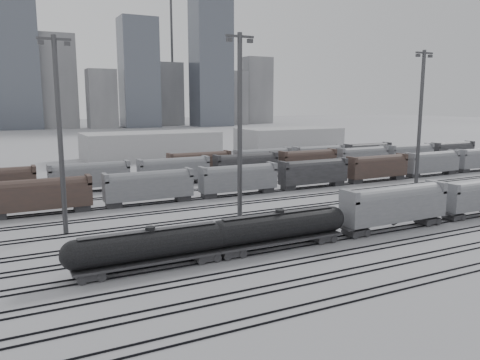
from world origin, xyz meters
name	(u,v)px	position (x,y,z in m)	size (l,w,h in m)	color
ground	(300,248)	(0.00, 0.00, 0.00)	(900.00, 900.00, 0.00)	#BCBCC1
tracks	(235,216)	(0.00, 17.50, 0.08)	(220.00, 71.50, 0.16)	black
tank_car_a	(151,246)	(-17.84, 1.00, 2.54)	(17.77, 2.96, 4.39)	black
tank_car_b	(280,227)	(-2.32, 1.00, 2.62)	(18.34, 3.06, 4.53)	black
hopper_car_a	(394,204)	(15.81, 1.00, 3.63)	(16.42, 3.26, 5.87)	black
light_mast_b	(60,132)	(-24.00, 19.09, 13.42)	(4.05, 0.65, 25.30)	#3C3D3F
light_mast_c	(240,124)	(-0.50, 14.84, 14.08)	(4.25, 0.68, 26.54)	#3C3D3F
light_mast_d	(420,118)	(41.06, 20.25, 14.18)	(4.28, 0.68, 26.73)	#3C3D3F
bg_string_near	(238,180)	(8.00, 32.00, 2.80)	(151.00, 3.00, 5.60)	slate
bg_string_mid	(246,166)	(18.00, 48.00, 2.80)	(151.00, 3.00, 5.60)	black
bg_string_far	(292,158)	(35.50, 56.00, 2.80)	(66.00, 3.00, 5.60)	#46332C
warehouse_mid	(151,145)	(10.00, 95.00, 4.00)	(40.00, 18.00, 8.00)	#AEAEB1
warehouse_right	(289,139)	(60.00, 95.00, 4.00)	(35.00, 18.00, 8.00)	#AEAEB1
skyline	(68,74)	(10.84, 280.00, 34.73)	(316.00, 22.40, 95.00)	gray
crane_right	(174,48)	(91.26, 305.00, 57.39)	(42.00, 1.80, 100.00)	#3C3D3F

